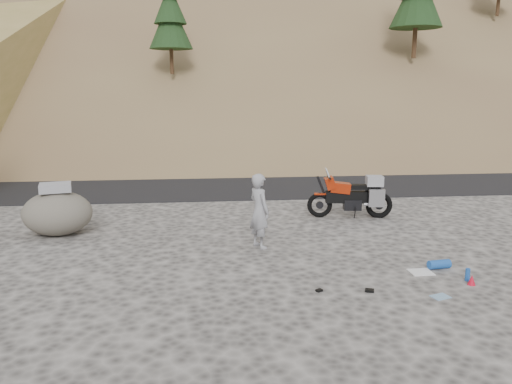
% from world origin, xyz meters
% --- Properties ---
extents(ground, '(140.00, 140.00, 0.00)m').
position_xyz_m(ground, '(0.00, 0.00, 0.00)').
color(ground, '#3F3C3A').
rests_on(ground, ground).
extents(road, '(120.00, 7.00, 0.05)m').
position_xyz_m(road, '(0.00, 9.00, 0.00)').
color(road, black).
rests_on(road, ground).
extents(hillside, '(120.00, 73.00, 46.72)m').
position_xyz_m(hillside, '(-0.05, 40.88, 11.08)').
color(hillside, brown).
rests_on(hillside, ground).
extents(motorcycle, '(2.36, 0.85, 1.41)m').
position_xyz_m(motorcycle, '(1.55, 3.12, 0.60)').
color(motorcycle, black).
rests_on(motorcycle, ground).
extents(man, '(0.64, 0.73, 1.69)m').
position_xyz_m(man, '(-1.35, 0.74, 0.00)').
color(man, '#95959A').
rests_on(man, ground).
extents(boulder, '(1.71, 1.47, 1.26)m').
position_xyz_m(boulder, '(-6.15, 2.22, 0.55)').
color(boulder, '#524D46').
rests_on(boulder, ground).
extents(gear_white_cloth, '(0.44, 0.39, 0.01)m').
position_xyz_m(gear_white_cloth, '(1.63, -1.17, 0.01)').
color(gear_white_cloth, white).
rests_on(gear_white_cloth, ground).
extents(gear_blue_mat, '(0.47, 0.24, 0.18)m').
position_xyz_m(gear_blue_mat, '(2.08, -1.00, 0.09)').
color(gear_blue_mat, '#1C51A9').
rests_on(gear_blue_mat, ground).
extents(gear_bottle, '(0.11, 0.11, 0.24)m').
position_xyz_m(gear_bottle, '(2.31, -1.67, 0.12)').
color(gear_bottle, '#1C51A9').
rests_on(gear_bottle, ground).
extents(gear_funnel, '(0.17, 0.17, 0.19)m').
position_xyz_m(gear_funnel, '(2.29, -1.87, 0.09)').
color(gear_funnel, red).
rests_on(gear_funnel, ground).
extents(gear_glove_a, '(0.18, 0.16, 0.04)m').
position_xyz_m(gear_glove_a, '(0.33, -1.99, 0.02)').
color(gear_glove_a, black).
rests_on(gear_glove_a, ground).
extents(gear_glove_b, '(0.14, 0.13, 0.04)m').
position_xyz_m(gear_glove_b, '(-0.56, -1.88, 0.02)').
color(gear_glove_b, black).
rests_on(gear_glove_b, ground).
extents(gear_blue_cloth, '(0.36, 0.31, 0.01)m').
position_xyz_m(gear_blue_cloth, '(1.47, -2.34, 0.01)').
color(gear_blue_cloth, '#7B9FBF').
rests_on(gear_blue_cloth, ground).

